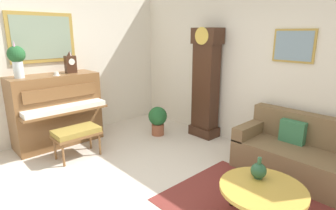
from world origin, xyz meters
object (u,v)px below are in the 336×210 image
at_px(grandfather_clock, 206,86).
at_px(piano_bench, 77,133).
at_px(coffee_table, 263,190).
at_px(mantel_clock, 70,63).
at_px(teacup, 56,74).
at_px(green_jug, 259,170).
at_px(piano, 57,110).
at_px(flower_vase, 17,58).
at_px(couch, 310,158).
at_px(potted_plant, 158,119).

bearing_deg(grandfather_clock, piano_bench, -108.74).
height_order(piano_bench, grandfather_clock, grandfather_clock).
bearing_deg(coffee_table, mantel_clock, -173.58).
height_order(coffee_table, teacup, teacup).
bearing_deg(green_jug, piano_bench, -161.81).
relative_size(piano, green_jug, 6.00).
bearing_deg(piano, coffee_table, 11.50).
distance_m(coffee_table, teacup, 3.59).
bearing_deg(piano, teacup, 4.98).
distance_m(coffee_table, mantel_clock, 3.71).
bearing_deg(flower_vase, mantel_clock, 89.97).
bearing_deg(green_jug, flower_vase, -158.04).
bearing_deg(flower_vase, piano_bench, 33.37).
height_order(piano_bench, couch, couch).
relative_size(coffee_table, mantel_clock, 2.32).
bearing_deg(grandfather_clock, couch, -6.42).
bearing_deg(mantel_clock, coffee_table, 6.42).
bearing_deg(coffee_table, green_jug, 134.53).
distance_m(piano, grandfather_clock, 2.71).
relative_size(grandfather_clock, mantel_clock, 5.34).
xyz_separation_m(grandfather_clock, coffee_table, (2.01, -1.49, -0.59)).
bearing_deg(grandfather_clock, coffee_table, -36.55).
relative_size(coffee_table, potted_plant, 1.57).
relative_size(piano, piano_bench, 2.06).
bearing_deg(piano_bench, grandfather_clock, 71.26).
relative_size(couch, coffee_table, 2.16).
bearing_deg(piano, mantel_clock, 89.51).
xyz_separation_m(piano, green_jug, (3.40, 0.85, -0.14)).
distance_m(mantel_clock, potted_plant, 1.88).
xyz_separation_m(piano_bench, grandfather_clock, (0.75, 2.22, 0.56)).
distance_m(mantel_clock, flower_vase, 0.85).
xyz_separation_m(couch, potted_plant, (-2.64, -0.42, 0.01)).
bearing_deg(mantel_clock, grandfather_clock, 51.13).
xyz_separation_m(mantel_clock, green_jug, (3.40, 0.53, -0.93)).
height_order(piano, potted_plant, piano).
distance_m(piano_bench, potted_plant, 1.58).
bearing_deg(mantel_clock, green_jug, 8.89).
xyz_separation_m(piano_bench, green_jug, (2.63, 0.87, 0.08)).
bearing_deg(mantel_clock, potted_plant, 54.36).
bearing_deg(couch, grandfather_clock, 173.58).
xyz_separation_m(piano, coffee_table, (3.54, 0.72, -0.26)).
relative_size(piano_bench, mantel_clock, 1.84).
bearing_deg(piano_bench, coffee_table, 14.80).
bearing_deg(flower_vase, teacup, 76.07).
height_order(piano, grandfather_clock, grandfather_clock).
height_order(mantel_clock, green_jug, mantel_clock).
height_order(piano_bench, flower_vase, flower_vase).
bearing_deg(green_jug, potted_plant, 164.15).
bearing_deg(piano, flower_vase, -89.75).
xyz_separation_m(couch, mantel_clock, (-3.53, -1.66, 1.10)).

